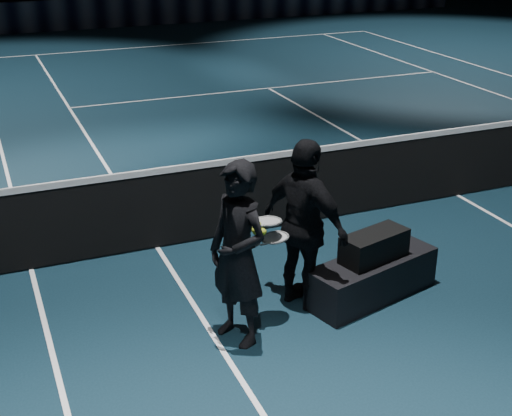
% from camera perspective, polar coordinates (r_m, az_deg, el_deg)
% --- Properties ---
extents(floor, '(36.00, 36.00, 0.00)m').
position_cam_1_polar(floor, '(9.86, 15.83, 0.97)').
color(floor, black).
rests_on(floor, ground).
extents(court_lines, '(10.98, 23.78, 0.01)m').
position_cam_1_polar(court_lines, '(9.85, 15.83, 0.99)').
color(court_lines, white).
rests_on(court_lines, floor).
extents(net_mesh, '(12.80, 0.02, 0.86)m').
position_cam_1_polar(net_mesh, '(9.70, 16.11, 3.43)').
color(net_mesh, black).
rests_on(net_mesh, floor).
extents(net_tape, '(12.80, 0.03, 0.07)m').
position_cam_1_polar(net_tape, '(9.56, 16.42, 6.05)').
color(net_tape, white).
rests_on(net_tape, net_mesh).
extents(sponsor_backdrop, '(22.00, 0.15, 0.90)m').
position_cam_1_polar(sponsor_backdrop, '(23.55, -8.07, 15.40)').
color(sponsor_backdrop, black).
rests_on(sponsor_backdrop, floor).
extents(player_bench, '(1.45, 0.81, 0.41)m').
position_cam_1_polar(player_bench, '(7.11, 9.25, -5.52)').
color(player_bench, black).
rests_on(player_bench, floor).
extents(racket_bag, '(0.74, 0.47, 0.28)m').
position_cam_1_polar(racket_bag, '(6.95, 9.44, -3.03)').
color(racket_bag, black).
rests_on(racket_bag, player_bench).
extents(bag_signature, '(0.31, 0.09, 0.09)m').
position_cam_1_polar(bag_signature, '(6.84, 10.08, -3.54)').
color(bag_signature, white).
rests_on(bag_signature, racket_bag).
extents(player_a, '(0.61, 0.72, 1.67)m').
position_cam_1_polar(player_a, '(6.08, -1.46, -3.75)').
color(player_a, black).
rests_on(player_a, floor).
extents(player_b, '(0.76, 1.06, 1.67)m').
position_cam_1_polar(player_b, '(6.63, 3.94, -1.41)').
color(player_b, black).
rests_on(player_b, floor).
extents(racket_lower, '(0.71, 0.46, 0.03)m').
position_cam_1_polar(racket_lower, '(6.35, 1.52, -2.37)').
color(racket_lower, black).
rests_on(racket_lower, player_a).
extents(racket_upper, '(0.71, 0.49, 0.10)m').
position_cam_1_polar(racket_upper, '(6.28, 0.96, -1.06)').
color(racket_upper, black).
rests_on(racket_upper, player_b).
extents(tennis_balls, '(0.12, 0.10, 0.12)m').
position_cam_1_polar(tennis_balls, '(6.17, 0.23, -1.74)').
color(tennis_balls, '#AFC028').
rests_on(tennis_balls, racket_upper).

